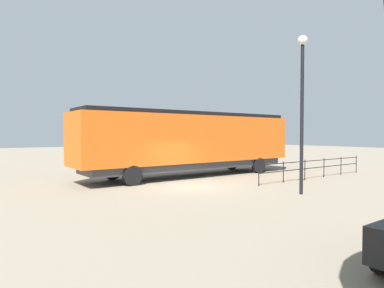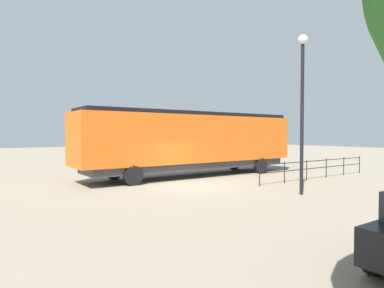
% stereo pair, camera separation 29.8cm
% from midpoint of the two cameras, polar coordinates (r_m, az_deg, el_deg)
% --- Properties ---
extents(ground_plane, '(120.00, 120.00, 0.00)m').
position_cam_midpoint_polar(ground_plane, '(17.73, -0.61, -7.34)').
color(ground_plane, gray).
extents(locomotive, '(3.10, 15.52, 4.23)m').
position_cam_midpoint_polar(locomotive, '(22.02, 0.67, 0.62)').
color(locomotive, orange).
rests_on(locomotive, ground_plane).
extents(lamp_post, '(0.45, 0.45, 7.33)m').
position_cam_midpoint_polar(lamp_post, '(16.02, 18.15, 8.57)').
color(lamp_post, black).
rests_on(lamp_post, ground_plane).
extents(platform_fence, '(0.05, 10.32, 1.22)m').
position_cam_midpoint_polar(platform_fence, '(21.99, 20.26, -3.59)').
color(platform_fence, black).
rests_on(platform_fence, ground_plane).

